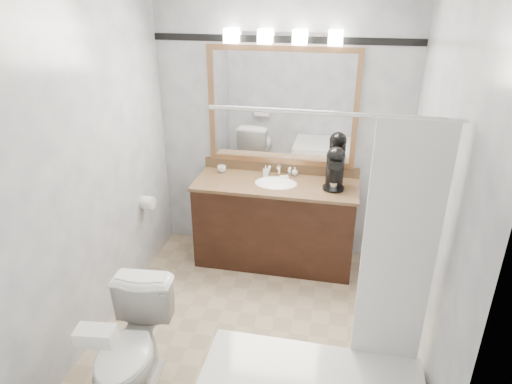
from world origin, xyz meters
TOP-DOWN VIEW (x-y plane):
  - room at (0.00, 0.00)m, footprint 2.42×2.62m
  - vanity at (0.00, 1.02)m, footprint 1.53×0.58m
  - mirror at (0.00, 1.28)m, footprint 1.40×0.04m
  - vanity_light_bar at (0.00, 1.23)m, footprint 1.02×0.14m
  - accent_stripe at (0.00, 1.29)m, footprint 2.40×0.01m
  - tp_roll at (-1.14, 0.66)m, footprint 0.11×0.12m
  - toilet at (-0.64, -0.78)m, footprint 0.48×0.77m
  - tissue_box at (-0.64, -1.12)m, footprint 0.23×0.14m
  - coffee_maker at (0.53, 1.04)m, footprint 0.20×0.25m
  - cup_left at (-0.57, 1.17)m, footprint 0.11×0.11m
  - soap_bottle_a at (-0.12, 1.15)m, footprint 0.06×0.06m
  - soap_bottle_b at (0.15, 1.23)m, footprint 0.08×0.08m
  - soap_bar at (0.06, 1.13)m, footprint 0.09×0.08m

SIDE VIEW (x-z plane):
  - toilet at x=-0.64m, z-range 0.00..0.75m
  - vanity at x=0.00m, z-range -0.04..0.93m
  - tp_roll at x=-1.14m, z-range 0.64..0.76m
  - tissue_box at x=-0.64m, z-range 0.75..0.84m
  - soap_bar at x=0.06m, z-range 0.85..0.88m
  - cup_left at x=-0.57m, z-range 0.85..0.92m
  - soap_bottle_b at x=0.15m, z-range 0.85..0.93m
  - soap_bottle_a at x=-0.12m, z-range 0.85..0.96m
  - coffee_maker at x=0.53m, z-range 0.86..1.23m
  - room at x=0.00m, z-range -0.01..2.51m
  - mirror at x=0.00m, z-range 0.95..2.05m
  - accent_stripe at x=0.00m, z-range 2.07..2.13m
  - vanity_light_bar at x=0.00m, z-range 2.07..2.19m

